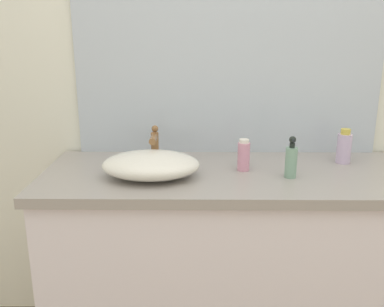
{
  "coord_description": "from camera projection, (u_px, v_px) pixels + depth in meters",
  "views": [
    {
      "loc": [
        -0.23,
        -1.18,
        1.38
      ],
      "look_at": [
        -0.25,
        0.38,
        0.92
      ],
      "focal_mm": 39.62,
      "sensor_mm": 36.0,
      "label": 1
    }
  ],
  "objects": [
    {
      "name": "wall_mirror_panel",
      "position": [
        229.0,
        29.0,
        1.79
      ],
      "size": [
        1.33,
        0.01,
        1.08
      ],
      "primitive_type": "cube",
      "color": "#B2BCC6",
      "rests_on": "vanity_counter"
    },
    {
      "name": "faucet",
      "position": [
        154.0,
        144.0,
        1.73
      ],
      "size": [
        0.03,
        0.13,
        0.16
      ],
      "color": "brown",
      "rests_on": "vanity_counter"
    },
    {
      "name": "vanity_counter",
      "position": [
        229.0,
        266.0,
        1.79
      ],
      "size": [
        1.49,
        0.58,
        0.84
      ],
      "color": "white",
      "rests_on": "ground"
    },
    {
      "name": "perfume_bottle",
      "position": [
        344.0,
        147.0,
        1.76
      ],
      "size": [
        0.06,
        0.06,
        0.15
      ],
      "color": "#C5AECF",
      "rests_on": "vanity_counter"
    },
    {
      "name": "sink_basin",
      "position": [
        151.0,
        165.0,
        1.59
      ],
      "size": [
        0.37,
        0.27,
        0.1
      ],
      "primitive_type": "ellipsoid",
      "color": "silver",
      "rests_on": "vanity_counter"
    },
    {
      "name": "soap_dispenser",
      "position": [
        291.0,
        160.0,
        1.59
      ],
      "size": [
        0.04,
        0.04,
        0.16
      ],
      "color": "gray",
      "rests_on": "vanity_counter"
    },
    {
      "name": "lotion_bottle",
      "position": [
        244.0,
        155.0,
        1.67
      ],
      "size": [
        0.05,
        0.05,
        0.13
      ],
      "color": "pink",
      "rests_on": "vanity_counter"
    },
    {
      "name": "bathroom_wall_rear",
      "position": [
        249.0,
        49.0,
        1.86
      ],
      "size": [
        6.0,
        0.06,
        2.6
      ],
      "primitive_type": "cube",
      "color": "silver",
      "rests_on": "ground"
    }
  ]
}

